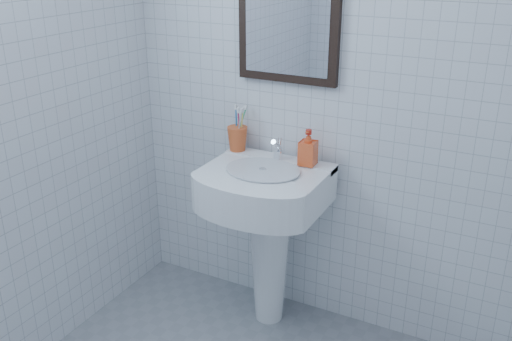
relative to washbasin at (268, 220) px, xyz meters
The scene contains 6 objects.
wall_back 0.74m from the washbasin, 39.62° to the left, with size 2.20×0.02×2.50m, color silver.
washbasin is the anchor object (origin of this frame).
faucet 0.34m from the washbasin, 90.00° to the left, with size 0.05×0.10×0.12m.
toothbrush_cup 0.44m from the washbasin, 151.54° to the left, with size 0.10×0.10×0.12m, color #D15224, non-canonical shape.
soap_dispenser 0.42m from the washbasin, 35.34° to the left, with size 0.08×0.08×0.17m, color red.
wall_mirror 0.98m from the washbasin, 90.00° to the left, with size 0.50×0.04×0.62m.
Camera 1 is at (0.85, -1.26, 1.88)m, focal length 40.00 mm.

